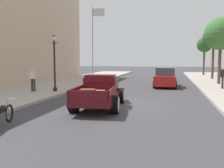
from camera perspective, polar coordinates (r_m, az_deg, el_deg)
ground_plane at (r=12.78m, az=2.72°, el=-4.77°), size 140.00×140.00×0.00m
sidewalk_left at (r=15.79m, az=-24.12°, el=-2.98°), size 5.50×64.00×0.15m
hotrod_truck_maroon at (r=12.20m, az=-2.71°, el=-1.69°), size 2.50×5.05×1.58m
motorcycle_parked at (r=9.28m, az=-24.57°, el=-6.53°), size 0.74×2.08×0.93m
car_background_red at (r=21.41m, az=12.26°, el=1.41°), size 1.88×4.30×1.65m
pedestrian_sidewalk_left at (r=17.58m, az=-17.89°, el=1.40°), size 0.53×0.22×1.65m
pedestrian_sidewalk_right at (r=20.15m, az=24.59°, el=1.67°), size 0.53×0.22×1.65m
street_lamp_near at (r=17.29m, az=-13.24°, el=5.76°), size 0.50×0.32×3.85m
flagpole at (r=33.37m, az=-4.17°, el=11.63°), size 1.74×0.16×9.16m
street_tree_second at (r=24.13m, az=23.97°, el=10.57°), size 2.87×2.87×5.88m
street_tree_third at (r=30.10m, az=22.58°, el=9.87°), size 2.44×2.44×5.85m
street_tree_farthest at (r=37.16m, az=20.70°, el=8.45°), size 2.11×2.11×5.30m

